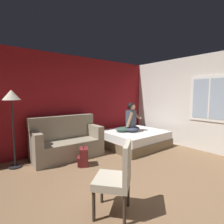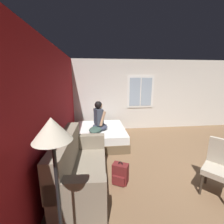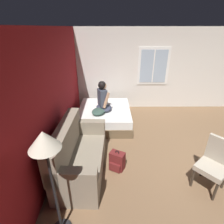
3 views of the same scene
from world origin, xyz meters
The scene contains 11 objects.
ground_plane centered at (0.00, 0.00, 0.00)m, with size 40.00×40.00×0.00m, color brown.
wall_back_accent centered at (0.00, 3.06, 1.35)m, with size 11.08×0.16×2.70m, color maroon.
wall_side_with_window centered at (3.12, 0.00, 1.35)m, with size 0.19×7.37×2.70m.
bed centered at (1.84, 2.03, 0.24)m, with size 1.76×1.56×0.48m.
couch centered at (-0.17, 2.48, 0.39)m, with size 1.73×0.89×1.04m.
side_chair centered at (-0.55, 0.01, 0.53)m, with size 0.65×0.65×0.98m.
person_seated centered at (1.74, 2.06, 0.84)m, with size 0.64×0.59×0.88m.
backpack centered at (-0.12, 1.71, 0.19)m, with size 0.33×0.35×0.46m.
throw_pillow centered at (1.52, 2.18, 0.55)m, with size 0.48×0.36×0.14m, color #385147.
cell_phone centered at (2.14, 1.84, 0.48)m, with size 0.07×0.14×0.01m, color #B7B7BC.
floor_lamp centered at (-1.34, 2.56, 1.43)m, with size 0.36×0.36×1.70m.
Camera 2 is at (-2.66, 2.16, 2.04)m, focal length 24.00 mm.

